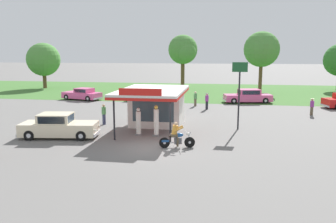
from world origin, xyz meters
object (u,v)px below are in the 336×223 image
at_px(parked_car_back_row_left, 82,94).
at_px(bystander_admiring_sedan, 195,98).
at_px(parked_car_back_row_far_left, 248,96).
at_px(roadside_pole_sign, 239,84).
at_px(motorcycle_with_rider, 176,137).
at_px(featured_classic_sedan, 59,127).
at_px(gas_pump_nearside, 138,123).
at_px(gas_pump_offside, 156,122).
at_px(bystander_leaning_by_kiosk, 104,114).
at_px(bystander_strolling_foreground, 312,106).
at_px(parked_car_second_row_spare, 147,95).
at_px(bystander_chatting_near_pumps, 207,101).

xyz_separation_m(parked_car_back_row_left, bystander_admiring_sedan, (13.81, -2.70, 0.18)).
relative_size(parked_car_back_row_far_left, roadside_pole_sign, 1.14).
distance_m(motorcycle_with_rider, featured_classic_sedan, 8.24).
relative_size(gas_pump_nearside, parked_car_back_row_left, 0.37).
height_order(featured_classic_sedan, parked_car_back_row_left, featured_classic_sedan).
xyz_separation_m(gas_pump_offside, bystander_leaning_by_kiosk, (-4.81, 2.97, -0.12)).
height_order(featured_classic_sedan, parked_car_back_row_far_left, featured_classic_sedan).
height_order(gas_pump_offside, bystander_admiring_sedan, gas_pump_offside).
height_order(bystander_strolling_foreground, bystander_admiring_sedan, bystander_admiring_sedan).
xyz_separation_m(gas_pump_offside, bystander_strolling_foreground, (12.40, 9.86, -0.16)).
distance_m(gas_pump_offside, bystander_strolling_foreground, 15.84).
bearing_deg(featured_classic_sedan, parked_car_second_row_spare, 83.64).
height_order(gas_pump_nearside, bystander_leaning_by_kiosk, gas_pump_nearside).
bearing_deg(featured_classic_sedan, bystander_admiring_sedan, 62.10).
distance_m(gas_pump_nearside, bystander_strolling_foreground, 16.83).
relative_size(gas_pump_offside, parked_car_back_row_far_left, 0.37).
bearing_deg(parked_car_back_row_left, roadside_pole_sign, -36.40).
bearing_deg(roadside_pole_sign, motorcycle_with_rider, -123.88).
bearing_deg(bystander_strolling_foreground, gas_pump_nearside, -144.13).
distance_m(gas_pump_nearside, bystander_chatting_near_pumps, 12.24).
bearing_deg(parked_car_second_row_spare, gas_pump_offside, -74.97).
relative_size(gas_pump_nearside, bystander_admiring_sedan, 1.22).
xyz_separation_m(gas_pump_offside, roadside_pole_sign, (5.59, 2.96, 2.39)).
bearing_deg(roadside_pole_sign, bystander_strolling_foreground, 45.40).
distance_m(motorcycle_with_rider, bystander_admiring_sedan, 16.16).
relative_size(motorcycle_with_rider, bystander_leaning_by_kiosk, 1.31).
height_order(motorcycle_with_rider, parked_car_second_row_spare, motorcycle_with_rider).
bearing_deg(motorcycle_with_rider, parked_car_back_row_far_left, 74.63).
relative_size(bystander_admiring_sedan, bystander_chatting_near_pumps, 0.97).
bearing_deg(bystander_leaning_by_kiosk, bystander_strolling_foreground, 21.83).
distance_m(featured_classic_sedan, parked_car_back_row_far_left, 22.88).
xyz_separation_m(gas_pump_nearside, parked_car_back_row_left, (-11.03, 16.14, -0.23)).
bearing_deg(bystander_admiring_sedan, roadside_pole_sign, -68.81).
xyz_separation_m(parked_car_back_row_left, bystander_leaning_by_kiosk, (7.47, -13.17, 0.20)).
bearing_deg(gas_pump_nearside, featured_classic_sedan, -163.85).
bearing_deg(motorcycle_with_rider, parked_car_back_row_left, 126.69).
distance_m(gas_pump_nearside, roadside_pole_sign, 7.86).
xyz_separation_m(bystander_admiring_sedan, roadside_pole_sign, (4.06, -10.47, 2.54)).
bearing_deg(bystander_leaning_by_kiosk, bystander_chatting_near_pumps, 48.22).
height_order(parked_car_back_row_far_left, bystander_strolling_foreground, bystander_strolling_foreground).
xyz_separation_m(gas_pump_offside, parked_car_back_row_left, (-12.28, 16.14, -0.32)).
distance_m(parked_car_back_row_far_left, parked_car_back_row_left, 19.48).
bearing_deg(parked_car_back_row_far_left, bystander_strolling_foreground, -53.66).
distance_m(parked_car_second_row_spare, bystander_leaning_by_kiosk, 13.35).
height_order(gas_pump_nearside, gas_pump_offside, gas_pump_offside).
bearing_deg(bystander_leaning_by_kiosk, parked_car_back_row_far_left, 49.39).
bearing_deg(parked_car_back_row_left, featured_classic_sedan, -71.46).
height_order(gas_pump_nearside, bystander_admiring_sedan, gas_pump_nearside).
height_order(parked_car_back_row_left, bystander_chatting_near_pumps, bystander_chatting_near_pumps).
xyz_separation_m(bystander_strolling_foreground, roadside_pole_sign, (-6.80, -6.90, 2.55)).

